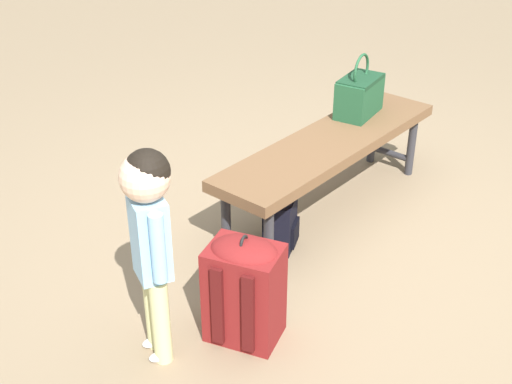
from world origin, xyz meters
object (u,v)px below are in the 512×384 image
(child_standing, at_px, (150,226))
(park_bench, at_px, (330,148))
(backpack_small, at_px, (281,221))
(handbag, at_px, (359,94))
(backpack_large, at_px, (245,287))

(child_standing, bearing_deg, park_bench, 179.04)
(park_bench, distance_m, backpack_small, 0.53)
(handbag, distance_m, backpack_small, 0.96)
(handbag, height_order, backpack_large, handbag)
(park_bench, distance_m, child_standing, 1.45)
(handbag, relative_size, child_standing, 0.39)
(handbag, xyz_separation_m, child_standing, (1.83, 0.01, 0.06))
(park_bench, relative_size, handbag, 4.44)
(park_bench, height_order, backpack_small, park_bench)
(park_bench, relative_size, child_standing, 1.71)
(backpack_large, bearing_deg, backpack_small, -160.75)
(handbag, xyz_separation_m, backpack_large, (1.54, 0.24, -0.32))
(child_standing, bearing_deg, backpack_small, 179.87)
(park_bench, height_order, handbag, handbag)
(backpack_small, bearing_deg, child_standing, -0.13)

